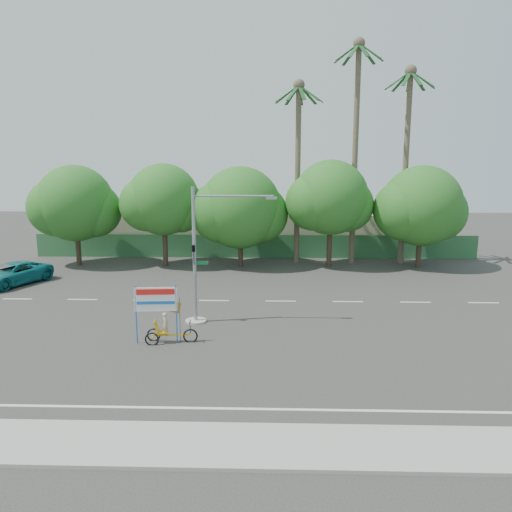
{
  "coord_description": "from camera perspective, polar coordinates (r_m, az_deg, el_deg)",
  "views": [
    {
      "loc": [
        1.37,
        -20.79,
        8.3
      ],
      "look_at": [
        0.64,
        4.1,
        3.5
      ],
      "focal_mm": 35.0,
      "sensor_mm": 36.0,
      "label": 1
    }
  ],
  "objects": [
    {
      "name": "tree_left",
      "position": [
        39.83,
        -10.58,
        6.06
      ],
      "size": [
        6.66,
        5.6,
        8.07
      ],
      "color": "#473828",
      "rests_on": "ground"
    },
    {
      "name": "fence",
      "position": [
        42.94,
        -0.16,
        1.12
      ],
      "size": [
        38.0,
        0.08,
        2.0
      ],
      "primitive_type": "cube",
      "color": "#336B3D",
      "rests_on": "ground"
    },
    {
      "name": "traffic_signal",
      "position": [
        25.6,
        -6.36,
        -1.29
      ],
      "size": [
        4.72,
        1.1,
        7.0
      ],
      "color": "gray",
      "rests_on": "ground"
    },
    {
      "name": "palm_mid",
      "position": [
        41.69,
        16.84,
        11.97
      ],
      "size": [
        3.73,
        3.79,
        15.45
      ],
      "color": "#70604C",
      "rests_on": "ground"
    },
    {
      "name": "tree_far_right",
      "position": [
        40.65,
        18.31,
        5.2
      ],
      "size": [
        7.38,
        6.2,
        7.94
      ],
      "color": "#473828",
      "rests_on": "ground"
    },
    {
      "name": "ground",
      "position": [
        22.43,
        -1.97,
        -10.81
      ],
      "size": [
        120.0,
        120.0,
        0.0
      ],
      "primitive_type": "plane",
      "color": "#33302D",
      "rests_on": "ground"
    },
    {
      "name": "palm_short",
      "position": [
        40.35,
        4.81,
        11.67
      ],
      "size": [
        3.73,
        3.79,
        14.45
      ],
      "color": "#70604C",
      "rests_on": "ground"
    },
    {
      "name": "palm_tall",
      "position": [
        40.89,
        11.35,
        13.74
      ],
      "size": [
        3.73,
        3.79,
        17.45
      ],
      "color": "#70604C",
      "rests_on": "ground"
    },
    {
      "name": "trike_billboard",
      "position": [
        23.41,
        -10.64,
        -7.15
      ],
      "size": [
        2.83,
        0.72,
        2.78
      ],
      "rotation": [
        0.0,
        0.0,
        0.08
      ],
      "color": "black",
      "rests_on": "ground"
    },
    {
      "name": "pickup_truck",
      "position": [
        37.49,
        -26.06,
        -1.85
      ],
      "size": [
        4.38,
        5.85,
        1.48
      ],
      "primitive_type": "imported",
      "rotation": [
        0.0,
        0.0,
        -0.41
      ],
      "color": "#0F6A6E",
      "rests_on": "ground"
    },
    {
      "name": "building_left",
      "position": [
        48.57,
        -11.89,
        3.22
      ],
      "size": [
        12.0,
        8.0,
        4.0
      ],
      "primitive_type": "cube",
      "color": "beige",
      "rests_on": "ground"
    },
    {
      "name": "sidewalk_near",
      "position": [
        15.7,
        -3.82,
        -20.77
      ],
      "size": [
        50.0,
        2.4,
        0.12
      ],
      "primitive_type": "cube",
      "color": "gray",
      "rests_on": "ground"
    },
    {
      "name": "building_right",
      "position": [
        47.71,
        9.67,
        2.93
      ],
      "size": [
        14.0,
        8.0,
        3.6
      ],
      "primitive_type": "cube",
      "color": "beige",
      "rests_on": "ground"
    },
    {
      "name": "tree_far_left",
      "position": [
        41.9,
        -20.01,
        5.41
      ],
      "size": [
        7.14,
        6.0,
        7.96
      ],
      "color": "#473828",
      "rests_on": "ground"
    },
    {
      "name": "tree_center",
      "position": [
        39.06,
        -1.88,
        5.27
      ],
      "size": [
        7.62,
        6.4,
        7.85
      ],
      "color": "#473828",
      "rests_on": "ground"
    },
    {
      "name": "tree_right",
      "position": [
        39.18,
        8.45,
        6.31
      ],
      "size": [
        6.9,
        5.8,
        8.36
      ],
      "color": "#473828",
      "rests_on": "ground"
    }
  ]
}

